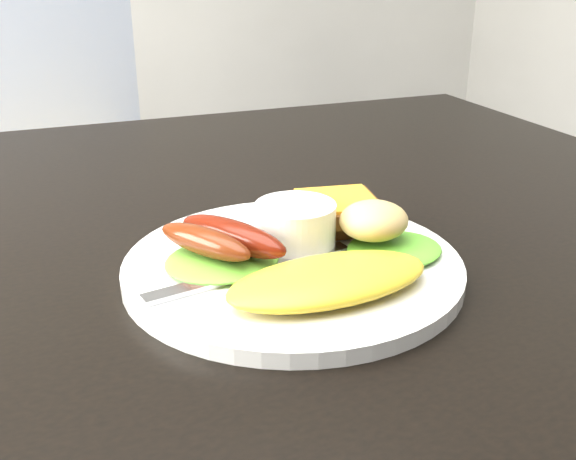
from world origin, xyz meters
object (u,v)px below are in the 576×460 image
object	(u,v)px
dining_table	(126,248)
person	(203,107)
dining_chair	(67,181)
plate	(293,266)

from	to	relation	value
dining_table	person	bearing A→B (deg)	69.64
dining_chair	plate	xyz separation A→B (m)	(0.11, -1.23, 0.31)
dining_chair	plate	bearing A→B (deg)	-99.25
dining_table	person	xyz separation A→B (m)	(0.24, 0.65, -0.02)
dining_chair	person	world-z (taller)	person
dining_table	dining_chair	size ratio (longest dim) A/B	2.60
person	plate	size ratio (longest dim) A/B	5.51
dining_table	person	distance (m)	0.69
plate	dining_table	bearing A→B (deg)	127.28
dining_table	dining_chair	distance (m)	1.13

